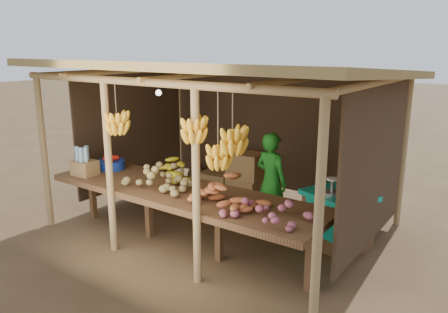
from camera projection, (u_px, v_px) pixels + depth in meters
The scene contains 13 objects.
ground at pixel (224, 225), 6.52m from camera, with size 60.00×60.00×0.00m, color brown.
stall_structure at pixel (224, 98), 5.98m from camera, with size 4.70×3.50×2.43m.
counter at pixel (181, 195), 5.59m from camera, with size 3.90×1.05×0.80m.
potato_heap at pixel (161, 173), 5.69m from camera, with size 0.93×0.56×0.36m, color #95824D, non-canonical shape.
sweet_potato_heap at pixel (224, 192), 4.95m from camera, with size 0.89×0.53×0.35m, color #B55B2E, non-canonical shape.
onion_heap at pixel (268, 204), 4.57m from camera, with size 0.89×0.53×0.36m, color #A95262, non-canonical shape.
banana_pile at pixel (164, 166), 6.03m from camera, with size 0.68×0.41×0.35m, color yellow, non-canonical shape.
tomato_basin at pixel (112, 164), 6.53m from camera, with size 0.39×0.39×0.20m.
bottle_box at pixel (84, 164), 6.20m from camera, with size 0.35×0.29×0.42m.
vendor at pixel (271, 182), 6.21m from camera, with size 0.52×0.34×1.43m, color #1A761C.
tarp_crate at pixel (337, 218), 5.74m from camera, with size 1.01×0.95×0.97m.
carton_stack at pixel (236, 180), 7.40m from camera, with size 1.14×0.44×0.87m.
burlap_sacks at pixel (204, 177), 8.15m from camera, with size 0.73×0.38×0.52m.
Camera 1 is at (3.52, -4.96, 2.57)m, focal length 35.00 mm.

